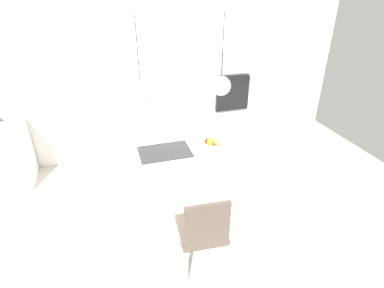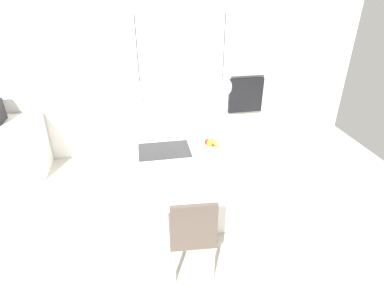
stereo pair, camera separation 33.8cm
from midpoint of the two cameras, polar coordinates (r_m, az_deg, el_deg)
name	(u,v)px [view 1 (the left image)]	position (r m, az deg, el deg)	size (l,w,h in m)	color
floor	(184,212)	(3.89, -3.99, -12.49)	(6.60, 6.60, 0.00)	#BCB7AD
back_wall	(154,73)	(4.75, -9.13, 12.79)	(6.00, 0.10, 2.60)	silver
kitchen_island	(184,182)	(3.62, -4.23, -7.14)	(2.00, 0.94, 0.88)	white
sink_basin	(165,152)	(3.35, -7.93, -1.59)	(0.56, 0.40, 0.02)	#2D2D30
faucet	(160,132)	(3.47, -8.67, 2.20)	(0.02, 0.17, 0.22)	silver
fruit_bowl	(211,145)	(3.35, 0.74, -0.25)	(0.27, 0.27, 0.15)	beige
microwave	(234,63)	(4.97, 5.82, 14.75)	(0.54, 0.08, 0.34)	#9E9EA3
oven	(232,93)	(5.11, 5.55, 9.29)	(0.56, 0.08, 0.56)	black
chair_near	(203,230)	(2.93, -1.39, -15.71)	(0.45, 0.48, 0.90)	brown
pendant_light_left	(141,93)	(3.06, -12.63, 9.12)	(0.20, 0.20, 0.80)	silver
pendant_light_right	(221,86)	(3.21, 2.38, 10.68)	(0.20, 0.20, 0.80)	silver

